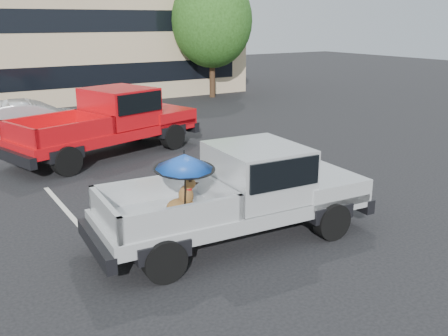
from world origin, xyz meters
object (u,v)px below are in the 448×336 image
(silver_pickup, at_px, (248,187))
(silver_sedan, at_px, (32,122))
(tree_back, at_px, (109,17))
(tree_right, at_px, (212,21))
(red_pickup, at_px, (116,118))

(silver_pickup, xyz_separation_m, silver_sedan, (-1.88, 10.82, -0.30))
(tree_back, distance_m, silver_sedan, 16.61)
(tree_right, relative_size, tree_back, 0.95)
(tree_right, distance_m, silver_sedan, 13.12)
(tree_back, relative_size, silver_sedan, 1.56)
(red_pickup, bearing_deg, tree_back, 53.70)
(red_pickup, xyz_separation_m, silver_sedan, (-2.05, 2.99, -0.41))
(red_pickup, height_order, silver_sedan, red_pickup)
(silver_pickup, height_order, silver_sedan, silver_pickup)
(tree_right, distance_m, silver_pickup, 19.47)
(tree_back, xyz_separation_m, red_pickup, (-6.08, -17.00, -3.25))
(tree_back, height_order, silver_sedan, tree_back)
(silver_sedan, bearing_deg, tree_right, -55.59)
(silver_pickup, height_order, red_pickup, red_pickup)
(silver_pickup, relative_size, red_pickup, 0.85)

